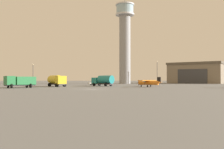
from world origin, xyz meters
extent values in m
plane|color=#60605E|center=(0.00, 0.00, 0.00)|extent=(400.00, 400.00, 0.00)
cylinder|color=gray|center=(9.79, 55.80, 14.45)|extent=(4.71, 4.71, 28.91)
cylinder|color=silver|center=(9.79, 55.80, 29.21)|extent=(7.88, 7.88, 0.60)
cylinder|color=#99B7C6|center=(9.79, 55.80, 31.31)|extent=(7.25, 7.25, 3.61)
cylinder|color=silver|center=(9.79, 55.80, 33.37)|extent=(7.88, 7.88, 0.50)
cylinder|color=#38383D|center=(9.79, 55.80, 35.62)|extent=(0.16, 0.16, 4.00)
cube|color=#7A6B56|center=(44.28, 65.95, 4.17)|extent=(29.87, 28.90, 8.35)
cube|color=brown|center=(44.28, 65.95, 8.85)|extent=(30.71, 29.73, 1.00)
cube|color=#38383A|center=(38.84, 57.85, 3.13)|extent=(10.58, 7.17, 6.26)
cylinder|color=orange|center=(13.41, 13.85, 1.04)|extent=(5.03, 3.82, 1.06)
cone|color=#38383D|center=(11.01, 15.43, 1.04)|extent=(1.05, 1.04, 0.74)
cube|color=#38383D|center=(11.01, 15.43, 1.04)|extent=(0.09, 0.10, 1.62)
cube|color=orange|center=(13.19, 13.99, 1.66)|extent=(5.77, 7.83, 0.17)
cylinder|color=black|center=(13.95, 15.13, 1.31)|extent=(0.52, 0.74, 1.16)
cylinder|color=black|center=(12.44, 12.85, 1.31)|extent=(0.52, 0.74, 1.16)
cube|color=#99B7C6|center=(12.55, 14.41, 1.33)|extent=(1.25, 1.22, 0.60)
cone|color=orange|center=(15.80, 12.27, 1.13)|extent=(1.43, 1.32, 0.79)
cube|color=black|center=(15.80, 12.27, 1.81)|extent=(0.84, 0.60, 1.45)
cube|color=orange|center=(15.80, 12.27, 1.25)|extent=(2.05, 2.56, 0.09)
cylinder|color=black|center=(11.70, 14.97, 0.26)|extent=(0.40, 0.50, 0.51)
cylinder|color=black|center=(14.07, 14.54, 0.26)|extent=(0.40, 0.50, 0.51)
cylinder|color=black|center=(13.03, 12.97, 0.26)|extent=(0.40, 0.50, 0.51)
cube|color=#38383D|center=(-10.59, 16.31, 0.62)|extent=(5.55, 6.26, 0.24)
cube|color=gold|center=(-9.14, 14.49, 1.79)|extent=(3.03, 2.93, 2.09)
cube|color=#99B7C6|center=(-8.61, 13.83, 2.21)|extent=(1.66, 1.35, 1.05)
cylinder|color=gold|center=(-11.25, 17.13, 1.89)|extent=(4.51, 4.84, 2.30)
cylinder|color=black|center=(-8.33, 15.22, 0.50)|extent=(0.95, 0.84, 1.00)
cylinder|color=black|center=(-10.03, 13.86, 0.50)|extent=(0.95, 0.84, 1.00)
cylinder|color=black|center=(-10.95, 18.50, 0.50)|extent=(0.95, 0.84, 1.00)
cylinder|color=black|center=(-12.65, 17.14, 0.50)|extent=(0.95, 0.84, 1.00)
cube|color=#38383D|center=(1.52, 21.13, 0.62)|extent=(6.40, 5.87, 0.24)
cube|color=teal|center=(-0.32, 22.70, 1.58)|extent=(3.04, 3.11, 1.68)
cube|color=#99B7C6|center=(-0.99, 23.27, 1.92)|extent=(1.43, 1.66, 0.84)
cylinder|color=teal|center=(2.35, 20.43, 1.89)|extent=(4.94, 4.69, 2.30)
cylinder|color=black|center=(-0.99, 21.81, 0.50)|extent=(0.86, 0.94, 1.00)
cylinder|color=black|center=(0.46, 23.51, 0.50)|extent=(0.86, 0.94, 1.00)
cylinder|color=black|center=(2.33, 18.98, 0.50)|extent=(0.86, 0.94, 1.00)
cylinder|color=black|center=(3.78, 20.68, 0.50)|extent=(0.86, 0.94, 1.00)
cube|color=#38383D|center=(-17.18, 7.69, 0.62)|extent=(6.39, 5.83, 0.24)
cube|color=#287A42|center=(-19.02, 6.13, 1.73)|extent=(3.02, 3.09, 1.98)
cube|color=#99B7C6|center=(-19.69, 5.56, 2.12)|extent=(1.41, 1.65, 0.99)
cube|color=#287A42|center=(-16.35, 8.39, 1.67)|extent=(5.04, 4.80, 1.86)
cylinder|color=black|center=(-18.26, 5.32, 0.50)|extent=(0.86, 0.94, 1.00)
cylinder|color=black|center=(-19.69, 7.01, 0.50)|extent=(0.86, 0.94, 1.00)
cylinder|color=black|center=(-14.93, 8.14, 0.50)|extent=(0.86, 0.94, 1.00)
cylinder|color=black|center=(-16.36, 9.83, 0.50)|extent=(0.86, 0.94, 1.00)
cube|color=white|center=(-1.25, 33.03, 0.59)|extent=(4.86, 3.22, 0.55)
cube|color=#99B7C6|center=(-1.04, 33.11, 1.12)|extent=(2.93, 2.35, 0.50)
cylinder|color=black|center=(-2.38, 31.76, 0.32)|extent=(0.39, 0.66, 0.64)
cylinder|color=black|center=(-2.94, 33.23, 0.32)|extent=(0.39, 0.66, 0.64)
cylinder|color=black|center=(0.43, 32.83, 0.32)|extent=(0.39, 0.66, 0.64)
cylinder|color=black|center=(-0.13, 34.30, 0.32)|extent=(0.39, 0.66, 0.64)
cylinder|color=#38383D|center=(23.14, 54.28, 4.48)|extent=(0.18, 0.18, 8.97)
sphere|color=#F9E5B2|center=(23.14, 54.28, 9.19)|extent=(0.44, 0.44, 0.44)
cylinder|color=#38383D|center=(-26.07, 46.62, 3.65)|extent=(0.18, 0.18, 7.29)
sphere|color=#F9E5B2|center=(-26.07, 46.62, 7.51)|extent=(0.44, 0.44, 0.44)
camera|label=1|loc=(3.61, -51.12, 2.13)|focal=40.79mm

